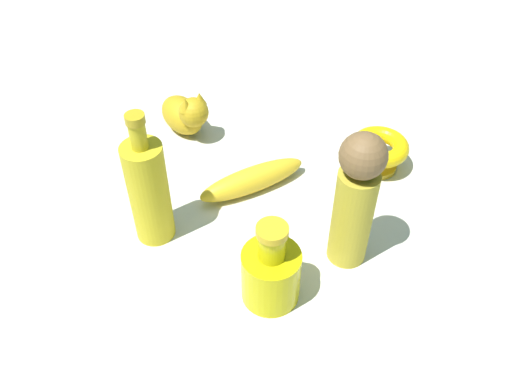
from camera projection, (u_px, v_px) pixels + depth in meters
ground at (256, 215)px, 0.89m from camera, size 2.00×2.00×0.00m
nail_polish_jar at (148, 175)px, 0.94m from camera, size 0.04×0.04×0.03m
bottle_short at (271, 272)px, 0.74m from camera, size 0.08×0.08×0.14m
person_figure_adult at (355, 199)px, 0.75m from camera, size 0.08×0.08×0.23m
bottle_tall at (149, 190)px, 0.80m from camera, size 0.06×0.06×0.23m
cat_figurine at (185, 114)px, 1.02m from camera, size 0.12×0.12×0.10m
banana at (252, 180)px, 0.92m from camera, size 0.16×0.18×0.04m
bowl at (379, 149)px, 0.95m from camera, size 0.10×0.10×0.06m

